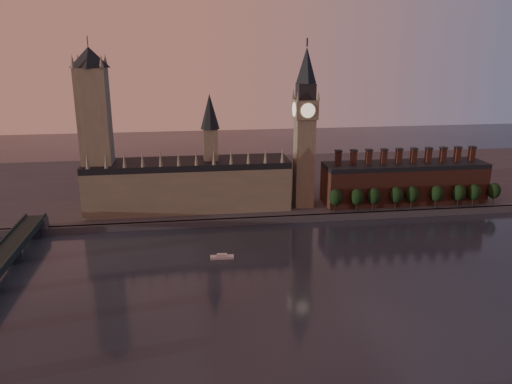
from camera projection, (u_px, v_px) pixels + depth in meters
ground at (336, 288)px, 227.85m from camera, size 900.00×900.00×0.00m
north_bank at (271, 182)px, 396.41m from camera, size 900.00×182.00×4.00m
palace_of_westminster at (189, 182)px, 322.30m from camera, size 130.00×30.30×74.00m
victoria_tower at (95, 126)px, 304.38m from camera, size 24.00×24.00×108.00m
big_ben at (305, 127)px, 317.61m from camera, size 15.00×15.00×107.00m
chimney_block at (404, 182)px, 337.98m from camera, size 110.00×25.00×37.00m
embankment_tree_0 at (336, 197)px, 318.43m from camera, size 8.60×8.60×14.88m
embankment_tree_1 at (357, 197)px, 319.28m from camera, size 8.60×8.60×14.88m
embankment_tree_2 at (374, 196)px, 320.77m from camera, size 8.60×8.60×14.88m
embankment_tree_3 at (396, 195)px, 323.17m from camera, size 8.60×8.60×14.88m
embankment_tree_4 at (412, 194)px, 324.89m from camera, size 8.60×8.60×14.88m
embankment_tree_5 at (437, 193)px, 326.51m from camera, size 8.60×8.60×14.88m
embankment_tree_6 at (459, 193)px, 328.33m from camera, size 8.60×8.60×14.88m
embankment_tree_7 at (474, 192)px, 329.38m from camera, size 8.60×8.60×14.88m
embankment_tree_8 at (494, 191)px, 332.66m from camera, size 8.60×8.60×14.88m
river_boat at (222, 257)px, 259.54m from camera, size 12.45×4.16×2.46m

